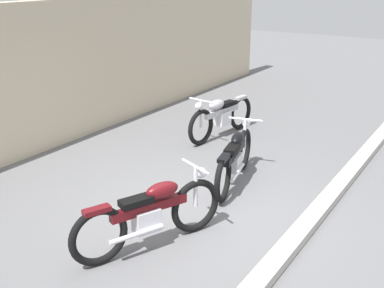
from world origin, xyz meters
name	(u,v)px	position (x,y,z in m)	size (l,w,h in m)	color
ground_plane	(196,212)	(0.00, 0.00, 0.00)	(40.00, 40.00, 0.00)	slate
building_wall	(9,84)	(0.00, 3.80, 1.35)	(18.00, 0.30, 2.69)	beige
curb_strip	(296,238)	(0.00, -1.46, 0.06)	(18.00, 0.24, 0.12)	#B7B2A8
motorcycle_silver	(221,116)	(2.99, 1.31, 0.43)	(2.00, 0.56, 0.90)	black
motorcycle_black	(235,158)	(1.15, 0.01, 0.43)	(1.95, 0.69, 0.89)	black
motorcycle_maroon	(151,214)	(-1.03, -0.01, 0.44)	(1.92, 0.96, 0.92)	black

